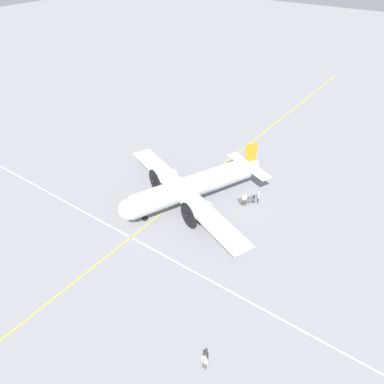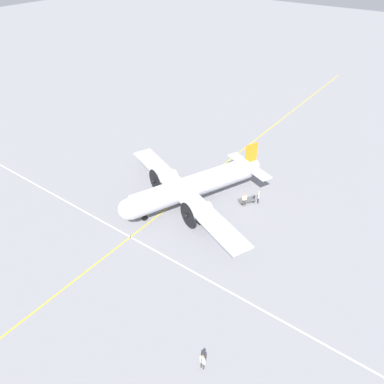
{
  "view_description": "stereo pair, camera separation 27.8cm",
  "coord_description": "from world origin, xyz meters",
  "px_view_note": "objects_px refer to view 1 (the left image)",
  "views": [
    {
      "loc": [
        -30.22,
        -21.92,
        28.22
      ],
      "look_at": [
        0.0,
        0.0,
        1.69
      ],
      "focal_mm": 35.0,
      "sensor_mm": 36.0,
      "label": 1
    },
    {
      "loc": [
        -30.06,
        -22.14,
        28.22
      ],
      "look_at": [
        0.0,
        0.0,
        1.69
      ],
      "focal_mm": 35.0,
      "sensor_mm": 36.0,
      "label": 2
    }
  ],
  "objects_px": {
    "passenger_boarding": "(259,196)",
    "baggage_cart": "(247,200)",
    "airliner_main": "(189,187)",
    "ramp_agent": "(245,198)",
    "suitcase_near_door": "(254,198)",
    "traffic_cone": "(202,209)",
    "crew_foreground": "(205,361)"
  },
  "relations": [
    {
      "from": "airliner_main",
      "to": "ramp_agent",
      "type": "bearing_deg",
      "value": 146.02
    },
    {
      "from": "crew_foreground",
      "to": "ramp_agent",
      "type": "relative_size",
      "value": 0.92
    },
    {
      "from": "suitcase_near_door",
      "to": "baggage_cart",
      "type": "xyz_separation_m",
      "value": [
        -1.0,
        0.47,
        0.03
      ]
    },
    {
      "from": "passenger_boarding",
      "to": "ramp_agent",
      "type": "xyz_separation_m",
      "value": [
        -1.53,
        1.13,
        0.04
      ]
    },
    {
      "from": "airliner_main",
      "to": "passenger_boarding",
      "type": "bearing_deg",
      "value": 150.34
    },
    {
      "from": "crew_foreground",
      "to": "suitcase_near_door",
      "type": "distance_m",
      "value": 23.33
    },
    {
      "from": "airliner_main",
      "to": "traffic_cone",
      "type": "xyz_separation_m",
      "value": [
        -0.13,
        -1.99,
        -2.33
      ]
    },
    {
      "from": "passenger_boarding",
      "to": "baggage_cart",
      "type": "distance_m",
      "value": 1.62
    },
    {
      "from": "crew_foreground",
      "to": "traffic_cone",
      "type": "relative_size",
      "value": 3.63
    },
    {
      "from": "airliner_main",
      "to": "suitcase_near_door",
      "type": "bearing_deg",
      "value": 155.69
    },
    {
      "from": "passenger_boarding",
      "to": "traffic_cone",
      "type": "height_order",
      "value": "passenger_boarding"
    },
    {
      "from": "passenger_boarding",
      "to": "traffic_cone",
      "type": "xyz_separation_m",
      "value": [
        -5.43,
        4.81,
        -0.88
      ]
    },
    {
      "from": "ramp_agent",
      "to": "traffic_cone",
      "type": "xyz_separation_m",
      "value": [
        -3.9,
        3.68,
        -0.92
      ]
    },
    {
      "from": "passenger_boarding",
      "to": "suitcase_near_door",
      "type": "height_order",
      "value": "passenger_boarding"
    },
    {
      "from": "ramp_agent",
      "to": "baggage_cart",
      "type": "xyz_separation_m",
      "value": [
        0.9,
        0.12,
        -0.86
      ]
    },
    {
      "from": "baggage_cart",
      "to": "traffic_cone",
      "type": "bearing_deg",
      "value": -0.09
    },
    {
      "from": "passenger_boarding",
      "to": "baggage_cart",
      "type": "height_order",
      "value": "passenger_boarding"
    },
    {
      "from": "airliner_main",
      "to": "ramp_agent",
      "type": "relative_size",
      "value": 12.39
    },
    {
      "from": "crew_foreground",
      "to": "baggage_cart",
      "type": "distance_m",
      "value": 22.55
    },
    {
      "from": "airliner_main",
      "to": "traffic_cone",
      "type": "height_order",
      "value": "airliner_main"
    },
    {
      "from": "airliner_main",
      "to": "traffic_cone",
      "type": "distance_m",
      "value": 3.06
    },
    {
      "from": "crew_foreground",
      "to": "ramp_agent",
      "type": "distance_m",
      "value": 21.66
    },
    {
      "from": "ramp_agent",
      "to": "suitcase_near_door",
      "type": "xyz_separation_m",
      "value": [
        1.89,
        -0.34,
        -0.89
      ]
    },
    {
      "from": "baggage_cart",
      "to": "traffic_cone",
      "type": "distance_m",
      "value": 5.97
    },
    {
      "from": "passenger_boarding",
      "to": "ramp_agent",
      "type": "height_order",
      "value": "ramp_agent"
    },
    {
      "from": "suitcase_near_door",
      "to": "passenger_boarding",
      "type": "bearing_deg",
      "value": -114.81
    },
    {
      "from": "ramp_agent",
      "to": "traffic_cone",
      "type": "distance_m",
      "value": 5.44
    },
    {
      "from": "passenger_boarding",
      "to": "baggage_cart",
      "type": "bearing_deg",
      "value": -80.64
    },
    {
      "from": "airliner_main",
      "to": "baggage_cart",
      "type": "relative_size",
      "value": 10.48
    },
    {
      "from": "passenger_boarding",
      "to": "crew_foreground",
      "type": "bearing_deg",
      "value": -0.24
    },
    {
      "from": "traffic_cone",
      "to": "baggage_cart",
      "type": "bearing_deg",
      "value": -36.55
    },
    {
      "from": "baggage_cart",
      "to": "traffic_cone",
      "type": "height_order",
      "value": "baggage_cart"
    }
  ]
}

